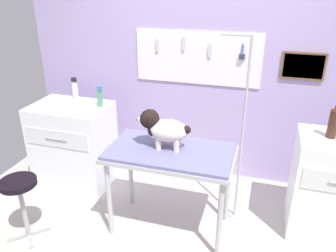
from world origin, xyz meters
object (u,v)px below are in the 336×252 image
(cabinet_right, at_px, (333,187))
(pump_bottle_white, at_px, (100,98))
(stool, at_px, (20,192))
(counter_left, at_px, (74,144))
(grooming_table, at_px, (170,158))
(grooming_arm, at_px, (241,141))
(soda_bottle, at_px, (333,123))
(dog, at_px, (163,128))

(cabinet_right, relative_size, pump_bottle_white, 4.19)
(stool, bearing_deg, counter_left, 93.30)
(grooming_table, distance_m, pump_bottle_white, 1.08)
(stool, relative_size, pump_bottle_white, 2.67)
(grooming_table, bearing_deg, grooming_arm, 30.19)
(grooming_arm, relative_size, soda_bottle, 6.23)
(grooming_arm, height_order, cabinet_right, grooming_arm)
(stool, xyz_separation_m, pump_bottle_white, (0.27, 1.01, 0.53))
(grooming_arm, bearing_deg, soda_bottle, 5.57)
(stool, bearing_deg, grooming_table, 22.73)
(dog, xyz_separation_m, soda_bottle, (1.34, 0.36, 0.06))
(cabinet_right, bearing_deg, grooming_table, -164.81)
(dog, bearing_deg, grooming_table, -19.11)
(dog, height_order, soda_bottle, soda_bottle)
(grooming_table, relative_size, soda_bottle, 3.89)
(grooming_arm, relative_size, cabinet_right, 1.89)
(counter_left, height_order, cabinet_right, cabinet_right)
(grooming_arm, distance_m, dog, 0.71)
(cabinet_right, xyz_separation_m, pump_bottle_white, (-2.27, 0.15, 0.54))
(soda_bottle, bearing_deg, grooming_arm, -174.43)
(cabinet_right, bearing_deg, counter_left, 178.32)
(counter_left, bearing_deg, grooming_arm, -4.06)
(grooming_arm, xyz_separation_m, cabinet_right, (0.81, 0.05, -0.35))
(grooming_table, bearing_deg, pump_bottle_white, 150.19)
(cabinet_right, height_order, pump_bottle_white, pump_bottle_white)
(pump_bottle_white, xyz_separation_m, soda_bottle, (2.16, -0.13, 0.04))
(grooming_arm, relative_size, dog, 3.74)
(grooming_table, bearing_deg, counter_left, 160.04)
(dog, distance_m, stool, 1.32)
(soda_bottle, bearing_deg, counter_left, 178.70)
(dog, xyz_separation_m, stool, (-1.10, -0.52, -0.51))
(grooming_arm, distance_m, cabinet_right, 0.89)
(dog, bearing_deg, counter_left, 159.98)
(grooming_table, bearing_deg, dog, 160.89)
(grooming_arm, bearing_deg, dog, -154.68)
(stool, xyz_separation_m, soda_bottle, (2.44, 0.88, 0.58))
(soda_bottle, bearing_deg, pump_bottle_white, 176.64)
(dog, height_order, counter_left, dog)
(grooming_table, bearing_deg, soda_bottle, 17.15)
(cabinet_right, bearing_deg, dog, -166.50)
(dog, bearing_deg, soda_bottle, 15.26)
(grooming_table, xyz_separation_m, dog, (-0.07, 0.03, 0.26))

